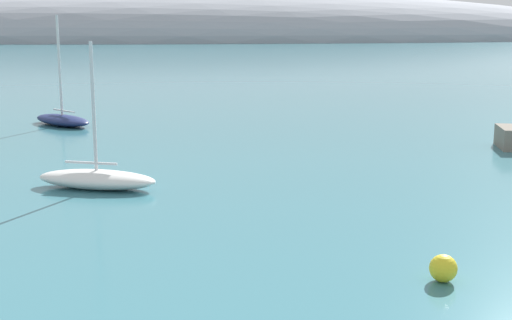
{
  "coord_description": "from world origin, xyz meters",
  "views": [
    {
      "loc": [
        -5.58,
        -8.4,
        8.13
      ],
      "look_at": [
        -3.6,
        20.12,
        2.25
      ],
      "focal_mm": 49.04,
      "sensor_mm": 36.0,
      "label": 1
    }
  ],
  "objects": [
    {
      "name": "sailboat_navy_mid_mooring",
      "position": [
        -16.67,
        45.26,
        0.49
      ],
      "size": [
        5.87,
        5.87,
        8.25
      ],
      "rotation": [
        0.0,
        0.0,
        2.35
      ],
      "color": "navy",
      "rests_on": "water"
    },
    {
      "name": "distant_ridge",
      "position": [
        -26.56,
        251.79,
        0.0
      ],
      "size": [
        362.33,
        87.5,
        35.37
      ],
      "primitive_type": "ellipsoid",
      "color": "#999EA8",
      "rests_on": "ground"
    },
    {
      "name": "sailboat_white_outer_mooring",
      "position": [
        -10.96,
        24.77,
        0.5
      ],
      "size": [
        6.29,
        3.64,
        7.02
      ],
      "rotation": [
        0.0,
        0.0,
        5.99
      ],
      "color": "white",
      "rests_on": "water"
    },
    {
      "name": "mooring_buoy_yellow",
      "position": [
        1.68,
        11.79,
        0.44
      ],
      "size": [
        0.87,
        0.87,
        0.87
      ],
      "primitive_type": "sphere",
      "color": "yellow",
      "rests_on": "water"
    }
  ]
}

